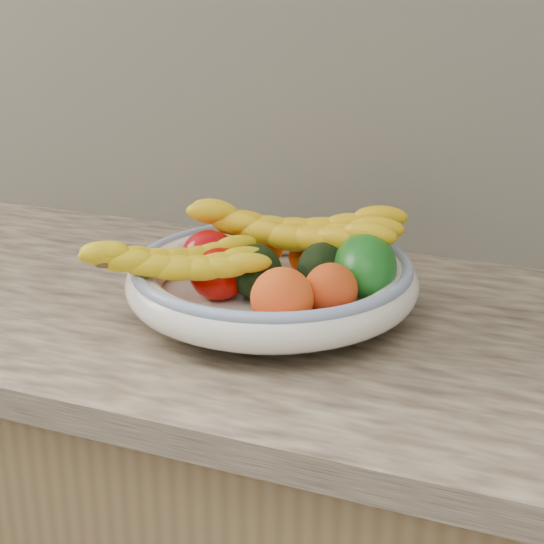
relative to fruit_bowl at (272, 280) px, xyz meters
The scene contains 12 objects.
fruit_bowl is the anchor object (origin of this frame).
clementine_back_left 0.12m from the fruit_bowl, 115.06° to the left, with size 0.05×0.05×0.04m, color #FF6F05.
clementine_back_right 0.09m from the fruit_bowl, 79.71° to the left, with size 0.05×0.05×0.05m, color #FD4F05.
tomato_left 0.11m from the fruit_bowl, 166.22° to the left, with size 0.08×0.08×0.07m, color #A70408.
tomato_near_left 0.07m from the fruit_bowl, 148.41° to the right, with size 0.08×0.08×0.07m, color #AB0600.
avocado_center 0.03m from the fruit_bowl, 135.73° to the right, with size 0.07×0.10×0.07m, color black.
avocado_right 0.08m from the fruit_bowl, 31.61° to the left, with size 0.07×0.10×0.07m, color black.
green_mango 0.13m from the fruit_bowl, 11.13° to the left, with size 0.08×0.13×0.09m, color #105615.
peach_front 0.11m from the fruit_bowl, 61.55° to the right, with size 0.08×0.08×0.08m, color orange.
peach_right 0.11m from the fruit_bowl, 27.25° to the right, with size 0.07×0.07×0.07m, color orange.
banana_bunch_back 0.08m from the fruit_bowl, 89.31° to the left, with size 0.33×0.12×0.09m, color yellow, non-canonical shape.
banana_bunch_front 0.13m from the fruit_bowl, 139.37° to the right, with size 0.25×0.10×0.07m, color yellow, non-canonical shape.
Camera 1 is at (0.39, 0.70, 1.35)m, focal length 55.00 mm.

